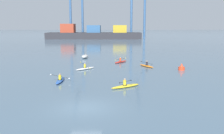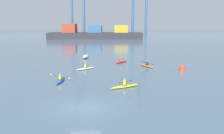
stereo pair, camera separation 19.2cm
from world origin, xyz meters
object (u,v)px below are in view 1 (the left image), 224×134
Objects in this scene: capsized_dinghy at (85,56)px; channel_buoy at (182,68)px; kayak_white at (86,68)px; container_barge at (94,34)px; kayak_orange at (147,66)px; gantry_crane_west_mid at (139,4)px; kayak_red at (121,62)px; kayak_yellow at (126,86)px; kayak_blue at (61,80)px.

capsized_dinghy is 2.69× the size of channel_buoy.
container_barge is at bearing 93.44° from kayak_white.
kayak_orange is at bearing -80.27° from container_barge.
gantry_crane_west_mid is 34.47× the size of channel_buoy.
kayak_orange is at bearing -48.88° from kayak_red.
gantry_crane_west_mid is 96.83m from channel_buoy.
channel_buoy is (15.19, -13.02, 0.01)m from capsized_dinghy.
container_barge is 14.26× the size of kayak_yellow.
gantry_crane_west_mid reaches higher than kayak_blue.
channel_buoy reaches higher than kayak_orange.
container_barge is 45.53× the size of channel_buoy.
channel_buoy is at bearing -92.18° from gantry_crane_west_mid.
container_barge is 16.92× the size of capsized_dinghy.
kayak_blue is at bearing -100.67° from gantry_crane_west_mid.
kayak_white reaches higher than kayak_orange.
container_barge reaches higher than capsized_dinghy.
container_barge is 13.37× the size of kayak_blue.
kayak_blue is at bearing 160.09° from kayak_yellow.
kayak_yellow is at bearing -19.91° from kayak_blue.
container_barge is 73.46m from capsized_dinghy.
channel_buoy is 0.31× the size of kayak_yellow.
kayak_white reaches higher than kayak_blue.
kayak_red is (6.76, -5.76, -0.18)m from capsized_dinghy.
capsized_dinghy is 14.67m from kayak_orange.
kayak_yellow is (10.37, -96.43, -2.26)m from container_barge.
channel_buoy reaches higher than capsized_dinghy.
channel_buoy is (-3.62, -95.27, -16.92)m from gantry_crane_west_mid.
container_barge reaches higher than kayak_blue.
gantry_crane_west_mid reaches higher than container_barge.
kayak_white is at bearing -128.20° from kayak_red.
kayak_blue is at bearing -104.02° from kayak_white.
channel_buoy is (18.91, -86.36, -2.08)m from container_barge.
container_barge reaches higher than kayak_orange.
container_barge is 15.75× the size of kayak_white.
kayak_orange is 13.53m from kayak_yellow.
gantry_crane_west_mid is 10.12× the size of kayak_blue.
kayak_orange is at bearing -43.77° from capsized_dinghy.
gantry_crane_west_mid is 105.92m from kayak_blue.
kayak_white reaches higher than channel_buoy.
container_barge reaches higher than kayak_red.
container_barge is 84.73m from kayak_orange.
capsized_dinghy is at bearing 88.46° from kayak_blue.
gantry_crane_west_mid reaches higher than capsized_dinghy.
container_barge reaches higher than channel_buoy.
gantry_crane_west_mid reaches higher than kayak_red.
kayak_white is (-5.33, -6.77, 0.00)m from kayak_red.
container_barge is 88.43m from channel_buoy.
gantry_crane_west_mid is at bearing 79.61° from kayak_white.
kayak_orange is at bearing 147.94° from channel_buoy.
kayak_yellow is at bearing -73.93° from capsized_dinghy.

